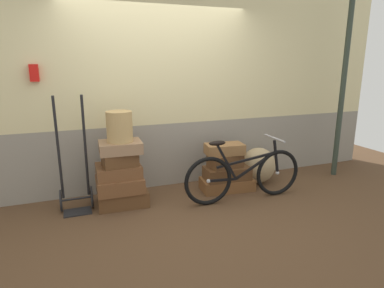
{
  "coord_description": "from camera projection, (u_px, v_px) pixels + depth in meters",
  "views": [
    {
      "loc": [
        -1.2,
        -3.66,
        1.77
      ],
      "look_at": [
        0.26,
        0.19,
        0.74
      ],
      "focal_mm": 30.84,
      "sensor_mm": 36.0,
      "label": 1
    }
  ],
  "objects": [
    {
      "name": "ground",
      "position": [
        178.0,
        208.0,
        4.17
      ],
      "size": [
        9.29,
        5.2,
        0.06
      ],
      "primitive_type": "cube",
      "color": "#513823"
    },
    {
      "name": "station_building",
      "position": [
        158.0,
        81.0,
        4.57
      ],
      "size": [
        7.29,
        0.74,
        3.01
      ],
      "color": "gray",
      "rests_on": "ground"
    },
    {
      "name": "suitcase_0",
      "position": [
        123.0,
        197.0,
        4.2
      ],
      "size": [
        0.63,
        0.49,
        0.2
      ],
      "primitive_type": "cube",
      "rotation": [
        0.0,
        0.0,
        -0.05
      ],
      "color": "brown",
      "rests_on": "ground"
    },
    {
      "name": "suitcase_1",
      "position": [
        120.0,
        184.0,
        4.11
      ],
      "size": [
        0.57,
        0.45,
        0.18
      ],
      "primitive_type": "cube",
      "rotation": [
        0.0,
        0.0,
        -0.02
      ],
      "color": "brown",
      "rests_on": "suitcase_0"
    },
    {
      "name": "suitcase_2",
      "position": [
        119.0,
        171.0,
        4.11
      ],
      "size": [
        0.54,
        0.44,
        0.15
      ],
      "primitive_type": "cube",
      "rotation": [
        0.0,
        0.0,
        -0.02
      ],
      "color": "brown",
      "rests_on": "suitcase_1"
    },
    {
      "name": "suitcase_3",
      "position": [
        120.0,
        159.0,
        4.05
      ],
      "size": [
        0.43,
        0.33,
        0.16
      ],
      "primitive_type": "cube",
      "rotation": [
        0.0,
        0.0,
        0.07
      ],
      "color": "brown",
      "rests_on": "suitcase_2"
    },
    {
      "name": "suitcase_4",
      "position": [
        120.0,
        147.0,
        4.04
      ],
      "size": [
        0.53,
        0.42,
        0.14
      ],
      "primitive_type": "cube",
      "rotation": [
        0.0,
        0.0,
        -0.05
      ],
      "color": "#937051",
      "rests_on": "suitcase_3"
    },
    {
      "name": "suitcase_5",
      "position": [
        227.0,
        184.0,
        4.68
      ],
      "size": [
        0.76,
        0.45,
        0.16
      ],
      "primitive_type": "cube",
      "rotation": [
        0.0,
        0.0,
        -0.1
      ],
      "color": "brown",
      "rests_on": "ground"
    },
    {
      "name": "suitcase_6",
      "position": [
        227.0,
        173.0,
        4.62
      ],
      "size": [
        0.65,
        0.38,
        0.18
      ],
      "primitive_type": "cube",
      "rotation": [
        0.0,
        0.0,
        -0.06
      ],
      "color": "brown",
      "rests_on": "suitcase_5"
    },
    {
      "name": "suitcase_7",
      "position": [
        225.0,
        161.0,
        4.57
      ],
      "size": [
        0.48,
        0.31,
        0.19
      ],
      "primitive_type": "cube",
      "rotation": [
        0.0,
        0.0,
        0.11
      ],
      "color": "brown",
      "rests_on": "suitcase_6"
    },
    {
      "name": "suitcase_8",
      "position": [
        224.0,
        149.0,
        4.55
      ],
      "size": [
        0.55,
        0.35,
        0.14
      ],
      "primitive_type": "cube",
      "rotation": [
        0.0,
        0.0,
        -0.12
      ],
      "color": "olive",
      "rests_on": "suitcase_7"
    },
    {
      "name": "wicker_basket",
      "position": [
        120.0,
        127.0,
        3.97
      ],
      "size": [
        0.31,
        0.31,
        0.37
      ],
      "primitive_type": "cylinder",
      "color": "tan",
      "rests_on": "suitcase_4"
    },
    {
      "name": "luggage_trolley",
      "position": [
        75.0,
        183.0,
        3.97
      ],
      "size": [
        0.38,
        0.35,
        1.41
      ],
      "color": "black",
      "rests_on": "ground"
    },
    {
      "name": "burlap_sack",
      "position": [
        258.0,
        165.0,
        4.91
      ],
      "size": [
        0.53,
        0.45,
        0.53
      ],
      "primitive_type": "ellipsoid",
      "color": "tan",
      "rests_on": "ground"
    },
    {
      "name": "bicycle",
      "position": [
        244.0,
        175.0,
        4.27
      ],
      "size": [
        1.63,
        0.46,
        0.83
      ],
      "color": "black",
      "rests_on": "ground"
    }
  ]
}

